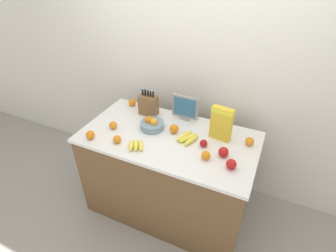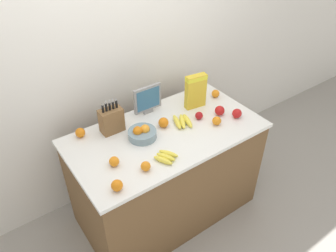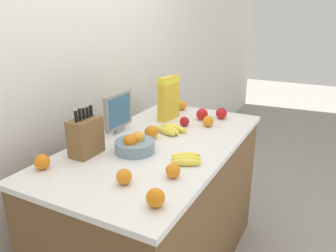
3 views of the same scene
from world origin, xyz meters
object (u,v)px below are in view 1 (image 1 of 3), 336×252
(banana_bunch_left, at_px, (136,145))
(orange_mid_right, at_px, (113,125))
(orange_front_right, at_px, (250,141))
(orange_mid_left, at_px, (90,135))
(small_monitor, at_px, (185,107))
(knife_block, at_px, (148,105))
(cereal_box, at_px, (222,122))
(apple_rear, at_px, (231,164))
(apple_leftmost, at_px, (204,143))
(apple_middle, at_px, (223,152))
(orange_front_left, at_px, (132,102))
(banana_bunch_right, at_px, (188,138))
(orange_front_center, at_px, (117,139))
(orange_back_center, at_px, (206,155))
(fruit_bowl, at_px, (152,124))
(orange_near_bowl, at_px, (174,129))

(banana_bunch_left, distance_m, orange_mid_right, 0.37)
(orange_front_right, distance_m, orange_mid_left, 1.37)
(small_monitor, bearing_deg, knife_block, -172.26)
(cereal_box, xyz_separation_m, apple_rear, (0.18, -0.34, -0.13))
(banana_bunch_left, height_order, orange_front_right, orange_front_right)
(small_monitor, height_order, apple_leftmost, small_monitor)
(banana_bunch_left, height_order, apple_rear, apple_rear)
(cereal_box, relative_size, apple_middle, 3.69)
(orange_front_left, bearing_deg, small_monitor, -2.38)
(apple_leftmost, bearing_deg, cereal_box, 61.21)
(banana_bunch_left, bearing_deg, banana_bunch_right, 37.48)
(apple_leftmost, height_order, apple_middle, apple_middle)
(orange_front_center, bearing_deg, orange_back_center, 8.56)
(orange_mid_left, bearing_deg, banana_bunch_left, 7.96)
(banana_bunch_right, bearing_deg, orange_mid_right, -170.07)
(small_monitor, xyz_separation_m, orange_front_center, (-0.39, -0.58, -0.10))
(banana_bunch_right, distance_m, orange_mid_right, 0.70)
(small_monitor, xyz_separation_m, apple_rear, (0.57, -0.49, -0.10))
(orange_front_right, bearing_deg, fruit_bowl, -172.15)
(small_monitor, bearing_deg, orange_near_bowl, -91.73)
(fruit_bowl, height_order, orange_front_center, fruit_bowl)
(small_monitor, bearing_deg, apple_middle, -38.11)
(orange_front_center, distance_m, orange_front_left, 0.64)
(fruit_bowl, bearing_deg, orange_back_center, -19.39)
(knife_block, xyz_separation_m, apple_leftmost, (0.67, -0.27, -0.07))
(cereal_box, distance_m, orange_front_center, 0.90)
(fruit_bowl, height_order, orange_mid_right, fruit_bowl)
(fruit_bowl, bearing_deg, orange_front_right, 7.85)
(small_monitor, distance_m, orange_front_center, 0.71)
(small_monitor, height_order, orange_mid_right, small_monitor)
(banana_bunch_left, bearing_deg, apple_middle, 15.49)
(apple_leftmost, distance_m, orange_mid_left, 0.98)
(apple_leftmost, height_order, apple_rear, apple_rear)
(orange_front_center, bearing_deg, banana_bunch_right, 28.20)
(fruit_bowl, bearing_deg, apple_middle, -9.31)
(banana_bunch_right, xyz_separation_m, orange_mid_left, (-0.78, -0.33, 0.02))
(orange_near_bowl, relative_size, orange_front_left, 1.09)
(banana_bunch_left, bearing_deg, orange_front_center, -175.96)
(banana_bunch_left, xyz_separation_m, apple_rear, (0.78, 0.08, 0.02))
(fruit_bowl, xyz_separation_m, orange_front_center, (-0.17, -0.32, -0.01))
(fruit_bowl, bearing_deg, orange_near_bowl, 5.19)
(cereal_box, bearing_deg, orange_front_left, 178.23)
(apple_middle, distance_m, orange_back_center, 0.15)
(apple_leftmost, bearing_deg, orange_mid_right, -173.77)
(apple_leftmost, relative_size, orange_front_center, 0.93)
(apple_rear, distance_m, orange_front_right, 0.36)
(small_monitor, height_order, orange_front_center, small_monitor)
(apple_leftmost, xyz_separation_m, orange_front_center, (-0.69, -0.26, 0.00))
(small_monitor, relative_size, apple_middle, 3.11)
(orange_front_left, bearing_deg, fruit_bowl, -36.66)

